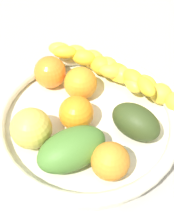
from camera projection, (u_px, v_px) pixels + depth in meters
kitchen_counter at (87, 133)px, 66.33cm from camera, size 120.00×120.00×3.00cm
fruit_bowl at (87, 121)px, 63.39cm from camera, size 35.09×35.09×4.49cm
banana_draped_left at (108, 68)px, 67.78cm from camera, size 21.25×13.13×5.54cm
banana_draped_right at (158, 94)px, 64.36cm from camera, size 20.43×16.71×4.83cm
banana_arching_top at (98, 64)px, 69.85cm from camera, size 20.47×13.51×4.30cm
orange_front at (81, 83)px, 65.53cm from camera, size 6.48×6.48×6.48cm
orange_mid_left at (76, 113)px, 60.81cm from camera, size 6.40×6.40×6.40cm
orange_mid_right at (50, 72)px, 67.50cm from camera, size 6.47×6.47×6.47cm
orange_rear at (110, 161)px, 54.44cm from camera, size 6.43×6.43×6.43cm
apple_yellow at (31, 128)px, 58.09cm from camera, size 7.29×7.29×7.29cm
avocado_dark at (136, 122)px, 59.76cm from camera, size 11.17×10.26×6.10cm
mango_green at (72, 149)px, 56.00cm from camera, size 14.31×13.00×6.28cm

